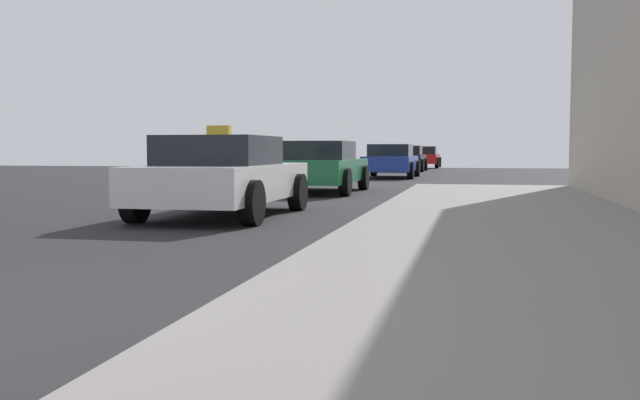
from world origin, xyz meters
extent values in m
cube|color=gray|center=(4.00, 0.00, 0.07)|extent=(4.00, 32.00, 0.15)
cube|color=white|center=(-0.37, 7.59, 0.54)|extent=(1.76, 4.09, 0.55)
cube|color=black|center=(-0.37, 7.38, 1.04)|extent=(1.55, 1.84, 0.45)
cube|color=yellow|center=(-0.37, 7.38, 1.35)|extent=(0.36, 0.14, 0.16)
cylinder|color=black|center=(-1.25, 8.89, 0.32)|extent=(0.22, 0.64, 0.64)
cylinder|color=black|center=(0.50, 8.89, 0.32)|extent=(0.22, 0.64, 0.64)
cylinder|color=black|center=(-1.25, 6.28, 0.32)|extent=(0.22, 0.64, 0.64)
cylinder|color=black|center=(0.50, 6.28, 0.32)|extent=(0.22, 0.64, 0.64)
cube|color=#196638|center=(-0.27, 14.21, 0.54)|extent=(1.80, 4.27, 0.55)
cube|color=black|center=(-0.27, 14.00, 1.04)|extent=(1.59, 1.92, 0.45)
cylinder|color=black|center=(-1.17, 15.58, 0.32)|extent=(0.22, 0.64, 0.64)
cylinder|color=black|center=(0.63, 15.58, 0.32)|extent=(0.22, 0.64, 0.64)
cylinder|color=black|center=(-1.17, 12.85, 0.32)|extent=(0.22, 0.64, 0.64)
cylinder|color=black|center=(0.63, 12.85, 0.32)|extent=(0.22, 0.64, 0.64)
cube|color=#233899|center=(0.37, 24.17, 0.54)|extent=(1.73, 4.36, 0.55)
cube|color=black|center=(0.37, 23.95, 1.04)|extent=(1.53, 1.96, 0.45)
cylinder|color=black|center=(-0.50, 25.57, 0.32)|extent=(0.22, 0.64, 0.64)
cylinder|color=black|center=(1.23, 25.57, 0.32)|extent=(0.22, 0.64, 0.64)
cylinder|color=black|center=(-0.50, 22.78, 0.32)|extent=(0.22, 0.64, 0.64)
cylinder|color=black|center=(1.23, 22.78, 0.32)|extent=(0.22, 0.64, 0.64)
cube|color=black|center=(0.12, 32.75, 0.54)|extent=(1.72, 4.06, 0.55)
cube|color=black|center=(0.12, 32.55, 1.04)|extent=(1.51, 1.83, 0.45)
cylinder|color=black|center=(-0.74, 34.05, 0.32)|extent=(0.22, 0.64, 0.64)
cylinder|color=black|center=(0.98, 34.05, 0.32)|extent=(0.22, 0.64, 0.64)
cylinder|color=black|center=(-0.74, 31.45, 0.32)|extent=(0.22, 0.64, 0.64)
cylinder|color=black|center=(0.98, 31.45, 0.32)|extent=(0.22, 0.64, 0.64)
cube|color=red|center=(0.45, 39.93, 0.54)|extent=(1.78, 4.47, 0.55)
cube|color=black|center=(0.45, 39.71, 1.04)|extent=(1.57, 2.01, 0.45)
cylinder|color=black|center=(-0.44, 41.37, 0.32)|extent=(0.22, 0.64, 0.64)
cylinder|color=black|center=(1.34, 41.37, 0.32)|extent=(0.22, 0.64, 0.64)
cylinder|color=black|center=(-0.44, 38.50, 0.32)|extent=(0.22, 0.64, 0.64)
cylinder|color=black|center=(1.34, 38.50, 0.32)|extent=(0.22, 0.64, 0.64)
camera|label=1|loc=(3.53, -3.18, 1.05)|focal=40.19mm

